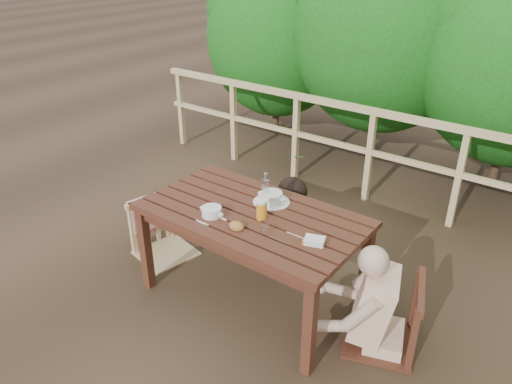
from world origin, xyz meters
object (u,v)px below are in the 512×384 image
Objects in this scene: chair_far at (300,209)px; butter_tub at (315,242)px; woman at (302,192)px; bread_roll at (237,226)px; soup_far at (271,198)px; chair_left at (162,208)px; soup_near at (212,212)px; tumbler at (265,230)px; beer_glass at (262,210)px; chair_right at (387,285)px; bottle at (266,189)px; diner_right at (395,269)px; table at (252,257)px.

butter_tub is at bearing -53.00° from chair_far.
woman is 10.37× the size of bread_roll.
chair_far is 0.67m from soup_far.
chair_far is 1.11m from butter_tub.
butter_tub is at bearing -80.96° from chair_left.
soup_near is 0.44m from tumbler.
bread_roll is 0.23m from beer_glass.
bread_roll is 0.54m from butter_tub.
beer_glass reaches higher than bread_roll.
chair_right is 1.03m from soup_far.
soup_near is at bearing -174.52° from tumbler.
bottle is (0.95, 0.19, 0.40)m from chair_left.
diner_right reaches higher than woman.
soup_far is (0.22, 0.42, 0.01)m from soup_near.
tumbler is (0.30, -0.93, 0.36)m from chair_far.
chair_far reaches higher than tumbler.
chair_right is at bearing 8.12° from table.
beer_glass is at bearing -98.35° from chair_right.
butter_tub is at bearing 14.49° from tumbler.
chair_right is 4.06× the size of soup_near.
woman reaches higher than table.
diner_right is at bearing -2.26° from bottle.
bread_roll is at bearing -81.33° from bottle.
bottle is (-0.01, 0.18, 0.50)m from table.
chair_right is 1.07m from bread_roll.
diner_right reaches higher than tumbler.
chair_left is at bearing -168.94° from bottle.
beer_glass is (0.05, 0.22, 0.05)m from bread_roll.
chair_far reaches higher than butter_tub.
soup_far reaches higher than chair_far.
butter_tub is at bearing -81.41° from chair_right.
chair_right is 1.29m from soup_near.
butter_tub is (0.47, -0.06, -0.05)m from beer_glass.
diner_right is (1.03, 0.14, 0.26)m from table.
bottle is (-0.03, -0.03, 0.08)m from soup_far.
woman reaches higher than beer_glass.
woman is at bearing 90.28° from chair_far.
chair_far is 3.03× the size of soup_far.
soup_far is at bearing -112.61° from chair_right.
chair_right is at bearing 71.42° from diner_right.
beer_glass reaches higher than soup_near.
chair_far is at bearing 94.85° from bottle.
table is at bearing 152.32° from butter_tub.
chair_left reaches higher than chair_far.
soup_far is (0.08, -0.55, 0.37)m from chair_far.
diner_right is at bearing 149.99° from woman.
table is at bearing -100.46° from chair_right.
soup_far is at bearing -81.10° from chair_far.
bread_roll is (0.11, -1.00, 0.36)m from chair_far.
chair_far is 0.16m from woman.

